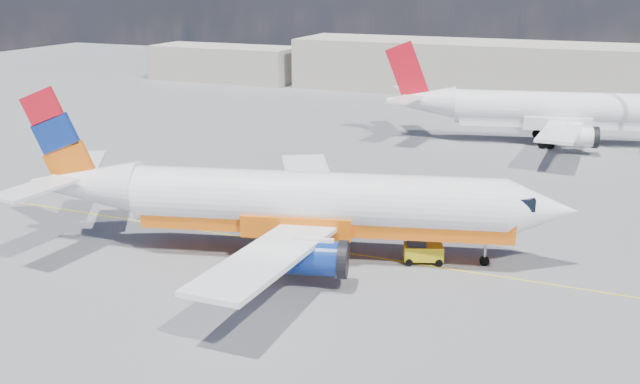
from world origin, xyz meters
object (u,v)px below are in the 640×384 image
at_px(gse_tug, 422,250).
at_px(traffic_cone, 227,226).
at_px(main_jet, 299,203).
at_px(second_jet, 555,111).

bearing_deg(gse_tug, traffic_cone, 157.48).
xyz_separation_m(main_jet, gse_tug, (7.90, 2.02, -2.87)).
bearing_deg(gse_tug, main_jet, 174.02).
bearing_deg(traffic_cone, second_jet, 63.01).
bearing_deg(traffic_cone, gse_tug, -2.21).
height_order(second_jet, traffic_cone, second_jet).
distance_m(second_jet, gse_tug, 39.48).
xyz_separation_m(second_jet, gse_tug, (-4.61, -39.11, -2.85)).
relative_size(second_jet, gse_tug, 12.99).
bearing_deg(main_jet, second_jet, 58.44).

